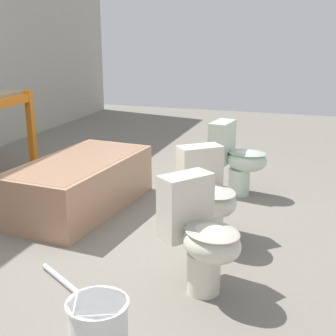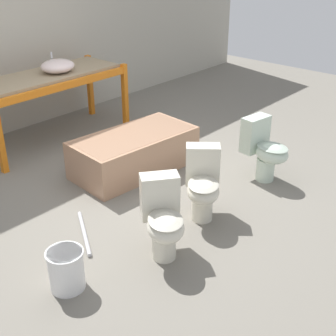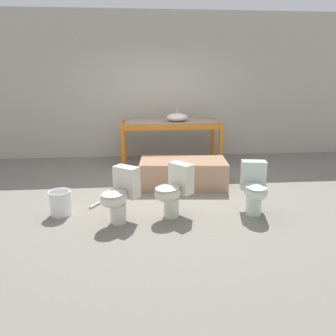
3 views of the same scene
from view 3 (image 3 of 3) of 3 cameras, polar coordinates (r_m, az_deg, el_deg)
ground_plane at (r=5.64m, az=-0.91°, el=-3.37°), size 12.00×12.00×0.00m
warehouse_wall_rear at (r=7.62m, az=-2.26°, el=13.98°), size 10.80×0.08×3.20m
shelving_rack at (r=6.99m, az=0.48°, el=7.19°), size 2.07×0.85×0.92m
sink_basin at (r=6.91m, az=1.60°, el=8.83°), size 0.45×0.41×0.25m
bathtub_main at (r=5.66m, az=2.64°, el=-0.51°), size 1.53×0.86×0.46m
toilet_near at (r=4.41m, az=0.92°, el=-3.83°), size 0.62×0.59×0.71m
toilet_far at (r=4.64m, az=14.83°, el=-3.36°), size 0.40×0.58×0.71m
toilet_extra at (r=4.29m, az=-8.46°, el=-4.63°), size 0.58×0.63×0.71m
bucket_white at (r=4.75m, az=-18.23°, el=-5.71°), size 0.30×0.30×0.34m
loose_pipe at (r=5.14m, az=-10.85°, el=-5.39°), size 0.41×0.64×0.04m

